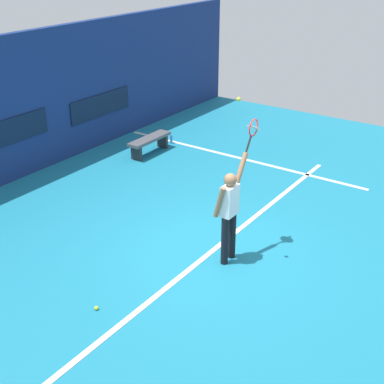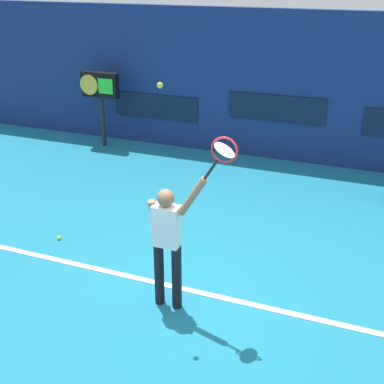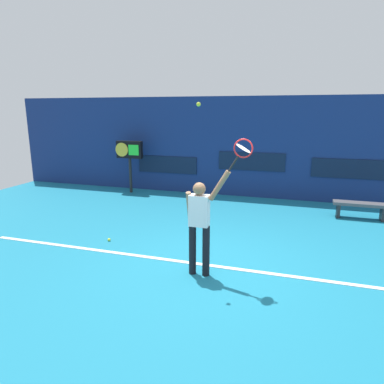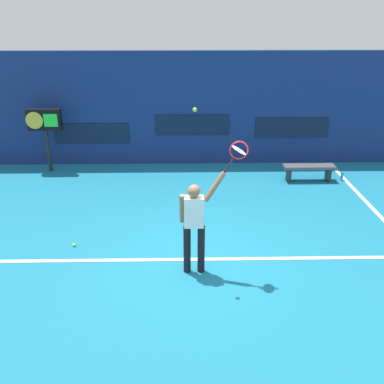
% 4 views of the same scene
% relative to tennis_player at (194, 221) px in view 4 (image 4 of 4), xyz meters
% --- Properties ---
extents(ground_plane, '(18.00, 18.00, 0.00)m').
position_rel_tennis_player_xyz_m(ground_plane, '(0.09, 0.37, -1.01)').
color(ground_plane, teal).
extents(back_wall, '(18.00, 0.20, 3.33)m').
position_rel_tennis_player_xyz_m(back_wall, '(0.09, 6.06, 0.66)').
color(back_wall, navy).
rests_on(back_wall, ground_plane).
extents(sponsor_banner_center, '(2.20, 0.03, 0.60)m').
position_rel_tennis_player_xyz_m(sponsor_banner_center, '(0.09, 5.94, 0.21)').
color(sponsor_banner_center, '#0C1933').
extents(sponsor_banner_portside, '(2.20, 0.03, 0.60)m').
position_rel_tennis_player_xyz_m(sponsor_banner_portside, '(-2.91, 5.94, -0.04)').
color(sponsor_banner_portside, '#0C1933').
extents(sponsor_banner_starboard, '(2.20, 0.03, 0.60)m').
position_rel_tennis_player_xyz_m(sponsor_banner_starboard, '(3.09, 5.94, 0.11)').
color(sponsor_banner_starboard, '#0C1933').
extents(court_baseline, '(10.00, 0.10, 0.01)m').
position_rel_tennis_player_xyz_m(court_baseline, '(0.09, 0.38, -1.00)').
color(court_baseline, white).
rests_on(court_baseline, ground_plane).
extents(court_sideline, '(0.10, 7.00, 0.01)m').
position_rel_tennis_player_xyz_m(court_sideline, '(4.33, 2.37, -1.00)').
color(court_sideline, white).
rests_on(court_sideline, ground_plane).
extents(tennis_player, '(0.78, 0.31, 1.93)m').
position_rel_tennis_player_xyz_m(tennis_player, '(0.00, 0.00, 0.00)').
color(tennis_player, black).
rests_on(tennis_player, ground_plane).
extents(tennis_racket, '(0.46, 0.27, 0.61)m').
position_rel_tennis_player_xyz_m(tennis_racket, '(0.70, -0.00, 1.25)').
color(tennis_racket, black).
extents(tennis_ball, '(0.07, 0.07, 0.07)m').
position_rel_tennis_player_xyz_m(tennis_ball, '(-0.00, -0.10, 1.96)').
color(tennis_ball, '#CCE033').
extents(scoreboard_clock, '(0.96, 0.20, 1.84)m').
position_rel_tennis_player_xyz_m(scoreboard_clock, '(-4.10, 5.36, 0.43)').
color(scoreboard_clock, black).
rests_on(scoreboard_clock, ground_plane).
extents(court_bench, '(1.40, 0.36, 0.45)m').
position_rel_tennis_player_xyz_m(court_bench, '(3.27, 4.43, -0.67)').
color(court_bench, '#4C4C51').
rests_on(court_bench, ground_plane).
extents(water_bottle, '(0.07, 0.07, 0.24)m').
position_rel_tennis_player_xyz_m(water_bottle, '(4.22, 4.43, -0.89)').
color(water_bottle, '#338CD8').
rests_on(water_bottle, ground_plane).
extents(spare_ball, '(0.07, 0.07, 0.07)m').
position_rel_tennis_player_xyz_m(spare_ball, '(-2.39, 0.93, -0.98)').
color(spare_ball, '#CCE033').
rests_on(spare_ball, ground_plane).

